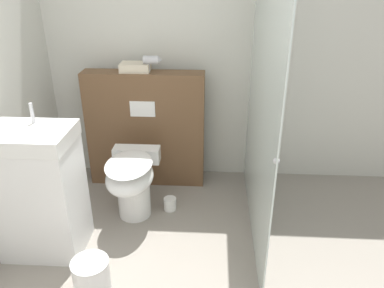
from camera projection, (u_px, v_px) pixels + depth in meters
name	position (u px, v px, depth m)	size (l,w,h in m)	color
wall_back	(192.00, 47.00, 3.33)	(8.00, 0.06, 2.50)	silver
partition_panel	(146.00, 129.00, 3.46)	(1.08, 0.21, 1.08)	brown
shower_glass	(261.00, 103.00, 2.63)	(0.04, 1.63, 2.06)	silver
toilet	(132.00, 180.00, 3.01)	(0.39, 0.62, 0.54)	white
sink_vanity	(39.00, 192.00, 2.61)	(0.56, 0.42, 1.09)	white
hair_drier	(152.00, 61.00, 3.16)	(0.16, 0.07, 0.15)	#B7B7BC
folded_towel	(135.00, 67.00, 3.23)	(0.25, 0.17, 0.07)	beige
spare_toilet_roll	(170.00, 204.00, 3.22)	(0.11, 0.11, 0.11)	white
waste_bin	(92.00, 278.00, 2.36)	(0.24, 0.24, 0.26)	silver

